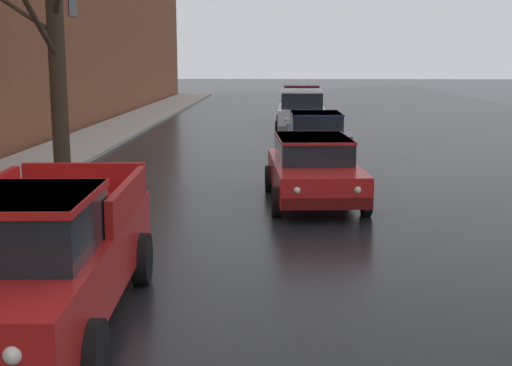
% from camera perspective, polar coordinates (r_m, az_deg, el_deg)
% --- Properties ---
extents(left_sidewalk_slab, '(2.64, 80.00, 0.12)m').
position_cam_1_polar(left_sidewalk_slab, '(20.30, -18.36, 1.12)').
color(left_sidewalk_slab, '#A8A399').
rests_on(left_sidewalk_slab, ground).
extents(bare_tree_mid_block, '(2.61, 3.66, 5.72)m').
position_cam_1_polar(bare_tree_mid_block, '(18.20, -16.24, 9.72)').
color(bare_tree_mid_block, '#382B1E').
rests_on(bare_tree_mid_block, ground).
extents(pickup_truck_red_approaching_near_lane, '(2.39, 5.48, 1.76)m').
position_cam_1_polar(pickup_truck_red_approaching_near_lane, '(8.28, -18.11, -5.94)').
color(pickup_truck_red_approaching_near_lane, red).
rests_on(pickup_truck_red_approaching_near_lane, ground).
extents(sedan_red_parked_kerbside_close, '(2.20, 4.48, 1.42)m').
position_cam_1_polar(sedan_red_parked_kerbside_close, '(15.13, 4.76, 1.27)').
color(sedan_red_parked_kerbside_close, red).
rests_on(sedan_red_parked_kerbside_close, ground).
extents(sedan_darkblue_parked_kerbside_mid, '(2.06, 4.14, 1.42)m').
position_cam_1_polar(sedan_darkblue_parked_kerbside_mid, '(21.79, 4.97, 4.05)').
color(sedan_darkblue_parked_kerbside_mid, navy).
rests_on(sedan_darkblue_parked_kerbside_mid, ground).
extents(suv_white_parked_far_down_block, '(2.13, 4.65, 1.82)m').
position_cam_1_polar(suv_white_parked_far_down_block, '(28.28, 3.77, 5.99)').
color(suv_white_parked_far_down_block, silver).
rests_on(suv_white_parked_far_down_block, ground).
extents(suv_maroon_queued_behind_truck, '(2.12, 4.68, 1.82)m').
position_cam_1_polar(suv_maroon_queued_behind_truck, '(34.16, 3.71, 6.74)').
color(suv_maroon_queued_behind_truck, maroon).
rests_on(suv_maroon_queued_behind_truck, ground).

